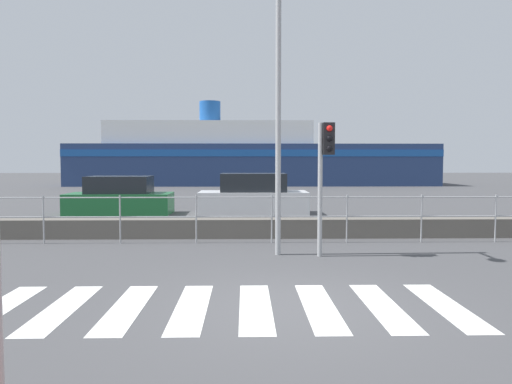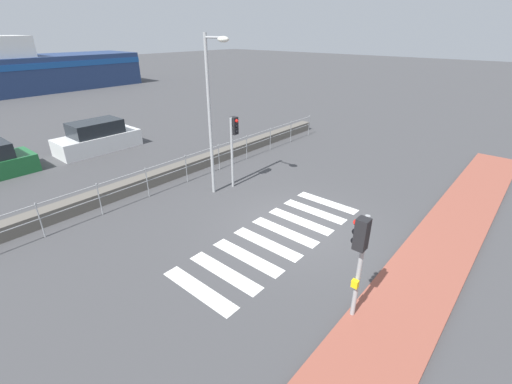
{
  "view_description": "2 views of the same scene",
  "coord_description": "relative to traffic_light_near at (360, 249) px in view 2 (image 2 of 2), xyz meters",
  "views": [
    {
      "loc": [
        -0.67,
        -6.9,
        2.05
      ],
      "look_at": [
        -0.47,
        2.0,
        1.5
      ],
      "focal_mm": 35.0,
      "sensor_mm": 36.0,
      "label": 1
    },
    {
      "loc": [
        -8.26,
        -5.43,
        5.91
      ],
      "look_at": [
        -0.77,
        1.0,
        1.2
      ],
      "focal_mm": 24.0,
      "sensor_mm": 36.0,
      "label": 2
    }
  ],
  "objects": [
    {
      "name": "ground_plane",
      "position": [
        2.58,
        3.31,
        -1.92
      ],
      "size": [
        160.0,
        160.0,
        0.0
      ],
      "primitive_type": "plane",
      "color": "#424244"
    },
    {
      "name": "sidewalk_brick",
      "position": [
        2.58,
        -0.79,
        -1.86
      ],
      "size": [
        24.0,
        1.8,
        0.12
      ],
      "color": "#934C3D",
      "rests_on": "ground_plane"
    },
    {
      "name": "crosswalk",
      "position": [
        1.61,
        3.31,
        -1.92
      ],
      "size": [
        6.75,
        2.4,
        0.01
      ],
      "color": "silver",
      "rests_on": "ground_plane"
    },
    {
      "name": "seawall",
      "position": [
        2.58,
        9.71,
        -1.67
      ],
      "size": [
        21.04,
        0.55,
        0.51
      ],
      "color": "#605B54",
      "rests_on": "ground_plane"
    },
    {
      "name": "harbor_fence",
      "position": [
        2.58,
        8.84,
        -1.13
      ],
      "size": [
        18.98,
        0.04,
        1.21
      ],
      "color": "#9EA0A3",
      "rests_on": "ground_plane"
    },
    {
      "name": "traffic_light_near",
      "position": [
        0.0,
        0.0,
        0.0
      ],
      "size": [
        0.34,
        0.32,
        2.65
      ],
      "color": "#9EA0A3",
      "rests_on": "ground_plane"
    },
    {
      "name": "traffic_light_far",
      "position": [
        3.63,
        7.02,
        0.18
      ],
      "size": [
        0.34,
        0.32,
        2.87
      ],
      "color": "#9EA0A3",
      "rests_on": "ground_plane"
    },
    {
      "name": "streetlamp",
      "position": [
        2.63,
        7.03,
        1.71
      ],
      "size": [
        0.32,
        1.12,
        5.82
      ],
      "color": "#9EA0A3",
      "rests_on": "ground_plane"
    },
    {
      "name": "parked_car_white",
      "position": [
        2.24,
        15.82,
        -1.25
      ],
      "size": [
        4.2,
        1.77,
        1.58
      ],
      "color": "silver",
      "rests_on": "ground_plane"
    }
  ]
}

